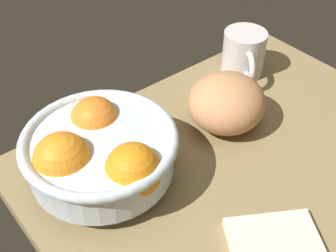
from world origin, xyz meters
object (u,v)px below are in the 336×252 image
object	(u,v)px
bread_loaf	(226,103)
mug	(244,54)
napkin_folded	(275,245)
fruit_bowl	(99,152)

from	to	relation	value
bread_loaf	mug	bearing A→B (deg)	33.36
mug	napkin_folded	bearing A→B (deg)	-129.84
fruit_bowl	mug	size ratio (longest dim) A/B	2.02
bread_loaf	mug	distance (cm)	16.70
fruit_bowl	bread_loaf	xyz separation A→B (cm)	(23.99, -2.45, -1.12)
fruit_bowl	mug	bearing A→B (deg)	10.06
fruit_bowl	napkin_folded	bearing A→B (deg)	-65.59
fruit_bowl	mug	distance (cm)	38.56
napkin_folded	mug	distance (cm)	41.64
bread_loaf	napkin_folded	bearing A→B (deg)	-119.10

